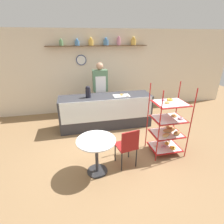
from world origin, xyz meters
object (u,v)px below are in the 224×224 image
(person_worker, at_px, (100,90))
(cafe_table, at_px, (96,148))
(cafe_chair, at_px, (128,145))
(donut_tray_counter, at_px, (122,95))
(pastry_rack, at_px, (168,127))
(coffee_carafe, at_px, (88,92))

(person_worker, distance_m, cafe_table, 2.47)
(cafe_chair, xyz_separation_m, donut_tray_counter, (0.35, 1.74, 0.43))
(pastry_rack, distance_m, cafe_table, 1.66)
(person_worker, relative_size, cafe_chair, 2.07)
(pastry_rack, xyz_separation_m, coffee_carafe, (-1.58, 1.52, 0.44))
(cafe_chair, bearing_deg, donut_tray_counter, -111.24)
(cafe_chair, xyz_separation_m, coffee_carafe, (-0.57, 1.82, 0.56))
(person_worker, relative_size, cafe_table, 2.44)
(pastry_rack, relative_size, cafe_chair, 1.83)
(cafe_table, xyz_separation_m, coffee_carafe, (0.04, 1.84, 0.54))
(cafe_table, distance_m, coffee_carafe, 1.92)
(person_worker, distance_m, coffee_carafe, 0.70)
(coffee_carafe, relative_size, donut_tray_counter, 0.69)
(cafe_chair, bearing_deg, coffee_carafe, -82.39)
(coffee_carafe, bearing_deg, donut_tray_counter, -4.90)
(cafe_table, height_order, cafe_chair, cafe_chair)
(pastry_rack, xyz_separation_m, person_worker, (-1.16, 2.07, 0.33))
(pastry_rack, height_order, cafe_chair, pastry_rack)
(person_worker, bearing_deg, donut_tray_counter, -51.23)
(pastry_rack, bearing_deg, person_worker, 119.36)
(cafe_chair, distance_m, donut_tray_counter, 1.83)
(cafe_table, relative_size, cafe_chair, 0.85)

